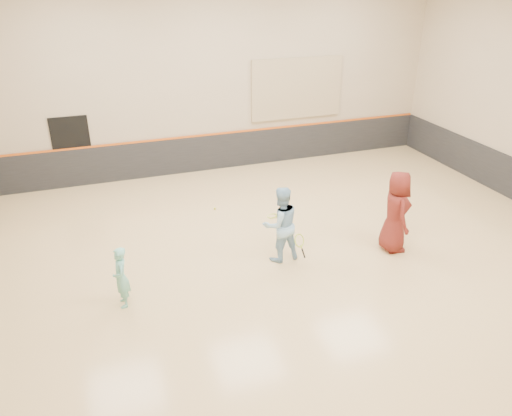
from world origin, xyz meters
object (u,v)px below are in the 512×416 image
object	(u,v)px
girl	(121,277)
spare_racket	(272,214)
young_man	(396,212)
instructor	(281,224)

from	to	relation	value
girl	spare_racket	bearing A→B (deg)	121.84
young_man	spare_racket	size ratio (longest dim) A/B	3.00
instructor	spare_racket	xyz separation A→B (m)	(0.62, 2.10, -0.82)
young_man	spare_racket	bearing A→B (deg)	51.20
young_man	spare_racket	distance (m)	3.43
spare_racket	instructor	bearing A→B (deg)	-106.38
instructor	young_man	distance (m)	2.76
instructor	young_man	size ratio (longest dim) A/B	0.91
girl	spare_racket	distance (m)	5.05
young_man	spare_racket	xyz separation A→B (m)	(-2.10, 2.55, -0.91)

